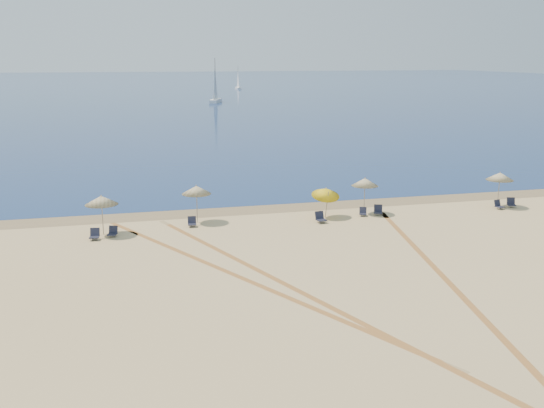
# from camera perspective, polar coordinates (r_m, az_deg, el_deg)

# --- Properties ---
(ground) EXTENTS (160.00, 160.00, 0.00)m
(ground) POSITION_cam_1_polar(r_m,az_deg,el_deg) (23.60, 12.10, -14.24)
(ground) COLOR tan
(ground) RESTS_ON ground
(ocean) EXTENTS (500.00, 500.00, 0.00)m
(ocean) POSITION_cam_1_polar(r_m,az_deg,el_deg) (244.07, -11.82, 10.69)
(ocean) COLOR #0C2151
(ocean) RESTS_ON ground
(wet_sand) EXTENTS (500.00, 500.00, 0.00)m
(wet_sand) POSITION_cam_1_polar(r_m,az_deg,el_deg) (45.03, -1.22, -0.45)
(wet_sand) COLOR olive
(wet_sand) RESTS_ON ground
(umbrella_1) EXTENTS (2.04, 2.04, 2.54)m
(umbrella_1) POSITION_cam_1_polar(r_m,az_deg,el_deg) (39.48, -15.46, 0.33)
(umbrella_1) COLOR gray
(umbrella_1) RESTS_ON ground
(umbrella_2) EXTENTS (1.96, 1.97, 2.56)m
(umbrella_2) POSITION_cam_1_polar(r_m,az_deg,el_deg) (41.20, -6.98, 1.30)
(umbrella_2) COLOR gray
(umbrella_2) RESTS_ON ground
(umbrella_3) EXTENTS (1.93, 2.00, 2.35)m
(umbrella_3) POSITION_cam_1_polar(r_m,az_deg,el_deg) (42.35, 4.99, 1.10)
(umbrella_3) COLOR gray
(umbrella_3) RESTS_ON ground
(umbrella_4) EXTENTS (1.88, 1.88, 2.63)m
(umbrella_4) POSITION_cam_1_polar(r_m,az_deg,el_deg) (43.62, 8.57, 2.01)
(umbrella_4) COLOR gray
(umbrella_4) RESTS_ON ground
(umbrella_5) EXTENTS (1.97, 1.97, 2.64)m
(umbrella_5) POSITION_cam_1_polar(r_m,az_deg,el_deg) (48.13, 20.27, 2.41)
(umbrella_5) COLOR gray
(umbrella_5) RESTS_ON ground
(chair_2) EXTENTS (0.65, 0.74, 0.68)m
(chair_2) POSITION_cam_1_polar(r_m,az_deg,el_deg) (39.04, -16.04, -2.73)
(chair_2) COLOR black
(chair_2) RESTS_ON ground
(chair_3) EXTENTS (0.69, 0.76, 0.65)m
(chair_3) POSITION_cam_1_polar(r_m,az_deg,el_deg) (39.38, -14.48, -2.52)
(chair_3) COLOR black
(chair_3) RESTS_ON ground
(chair_4) EXTENTS (0.58, 0.66, 0.65)m
(chair_4) POSITION_cam_1_polar(r_m,az_deg,el_deg) (40.69, -7.39, -1.67)
(chair_4) COLOR black
(chair_4) RESTS_ON ground
(chair_5) EXTENTS (0.71, 0.80, 0.73)m
(chair_5) POSITION_cam_1_polar(r_m,az_deg,el_deg) (41.44, 4.48, -1.27)
(chair_5) COLOR black
(chair_5) RESTS_ON ground
(chair_6) EXTENTS (0.66, 0.71, 0.60)m
(chair_6) POSITION_cam_1_polar(r_m,az_deg,el_deg) (43.50, 8.39, -0.74)
(chair_6) COLOR black
(chair_6) RESTS_ON ground
(chair_7) EXTENTS (0.79, 0.84, 0.69)m
(chair_7) POSITION_cam_1_polar(r_m,az_deg,el_deg) (43.96, 9.76, -0.59)
(chair_7) COLOR black
(chair_7) RESTS_ON ground
(chair_8) EXTENTS (0.67, 0.74, 0.65)m
(chair_8) POSITION_cam_1_polar(r_m,az_deg,el_deg) (47.93, 20.17, -0.08)
(chair_8) COLOR black
(chair_8) RESTS_ON ground
(chair_9) EXTENTS (0.77, 0.82, 0.68)m
(chair_9) POSITION_cam_1_polar(r_m,az_deg,el_deg) (48.84, 21.20, 0.09)
(chair_9) COLOR black
(chair_9) RESTS_ON ground
(sailboat_0) EXTENTS (1.38, 5.11, 7.58)m
(sailboat_0) POSITION_cam_1_polar(r_m,az_deg,el_deg) (210.78, -3.15, 11.17)
(sailboat_0) COLOR white
(sailboat_0) RESTS_ON ocean
(sailboat_1) EXTENTS (4.08, 7.13, 10.36)m
(sailboat_1) POSITION_cam_1_polar(r_m,az_deg,el_deg) (149.85, -5.25, 10.51)
(sailboat_1) COLOR white
(sailboat_1) RESTS_ON ocean
(tire_tracks) EXTENTS (46.16, 40.97, 0.00)m
(tire_tracks) POSITION_cam_1_polar(r_m,az_deg,el_deg) (31.40, 4.13, -6.77)
(tire_tracks) COLOR tan
(tire_tracks) RESTS_ON ground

